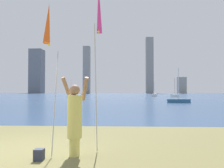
% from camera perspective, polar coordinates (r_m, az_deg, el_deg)
% --- Properties ---
extents(ground, '(120.00, 138.00, 0.12)m').
position_cam_1_polar(ground, '(57.22, -0.42, -3.15)').
color(ground, brown).
extents(person, '(0.73, 0.54, 1.99)m').
position_cam_1_polar(person, '(6.01, -9.03, -7.87)').
color(person, '#D8CC66').
rests_on(person, ground).
extents(kite_flag_left, '(0.16, 1.05, 3.68)m').
position_cam_1_polar(kite_flag_left, '(5.80, -15.18, 12.97)').
color(kite_flag_left, '#B2B2B7').
rests_on(kite_flag_left, ground).
extents(kite_flag_right, '(0.16, 1.28, 4.68)m').
position_cam_1_polar(kite_flag_right, '(7.03, -3.21, 17.05)').
color(kite_flag_right, '#B2B2B7').
rests_on(kite_flag_right, ground).
extents(bag, '(0.22, 0.21, 0.26)m').
position_cam_1_polar(bag, '(6.02, -17.26, -16.02)').
color(bag, '#33384C').
rests_on(bag, ground).
extents(sailboat_0, '(1.70, 2.75, 3.63)m').
position_cam_1_polar(sailboat_0, '(59.95, 10.23, -2.64)').
color(sailboat_0, white).
rests_on(sailboat_0, ground).
extents(sailboat_1, '(2.90, 0.74, 4.47)m').
position_cam_1_polar(sailboat_1, '(31.15, 15.85, -3.81)').
color(sailboat_1, '#2D6084').
rests_on(sailboat_1, ground).
extents(sailboat_2, '(1.70, 1.02, 4.22)m').
position_cam_1_polar(sailboat_2, '(53.82, -9.87, -2.77)').
color(sailboat_2, maroon).
rests_on(sailboat_2, ground).
extents(sailboat_4, '(1.84, 2.27, 4.34)m').
position_cam_1_polar(sailboat_4, '(55.65, 14.99, -2.72)').
color(sailboat_4, white).
rests_on(sailboat_4, ground).
extents(skyline_tower_0, '(6.05, 6.77, 21.68)m').
position_cam_1_polar(skyline_tower_0, '(122.55, -17.76, 2.94)').
color(skyline_tower_0, slate).
rests_on(skyline_tower_0, ground).
extents(skyline_tower_1, '(3.05, 3.88, 21.98)m').
position_cam_1_polar(skyline_tower_1, '(110.76, -6.16, 3.41)').
color(skyline_tower_1, gray).
rests_on(skyline_tower_1, ground).
extents(skyline_tower_2, '(3.48, 3.32, 26.78)m').
position_cam_1_polar(skyline_tower_2, '(114.33, 9.09, 4.48)').
color(skyline_tower_2, gray).
rests_on(skyline_tower_2, ground).
extents(skyline_tower_3, '(3.78, 3.76, 7.72)m').
position_cam_1_polar(skyline_tower_3, '(116.99, 16.54, -0.29)').
color(skyline_tower_3, gray).
rests_on(skyline_tower_3, ground).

